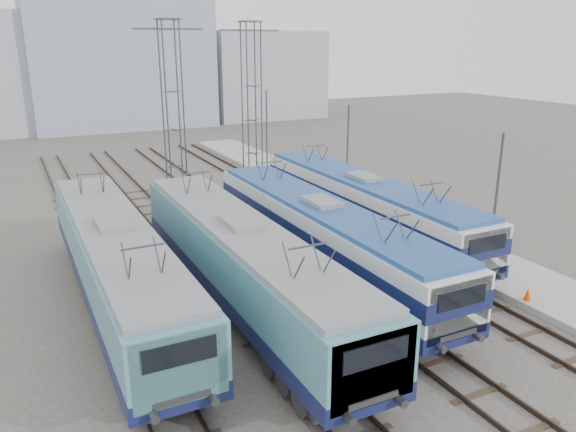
{
  "coord_description": "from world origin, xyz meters",
  "views": [
    {
      "loc": [
        -9.97,
        -14.91,
        10.66
      ],
      "look_at": [
        1.0,
        7.0,
        3.01
      ],
      "focal_mm": 35.0,
      "sensor_mm": 36.0,
      "label": 1
    }
  ],
  "objects_px": {
    "locomotive_center_left": "(244,261)",
    "safety_cone": "(528,294)",
    "catenary_tower_west": "(173,105)",
    "mast_mid": "(347,162)",
    "locomotive_center_right": "(323,234)",
    "locomotive_far_right": "(365,204)",
    "catenary_tower_east": "(252,98)",
    "mast_front": "(495,213)",
    "mast_rear": "(267,135)",
    "locomotive_far_left": "(117,261)"
  },
  "relations": [
    {
      "from": "locomotive_center_left",
      "to": "safety_cone",
      "type": "relative_size",
      "value": 32.97
    },
    {
      "from": "catenary_tower_west",
      "to": "mast_mid",
      "type": "xyz_separation_m",
      "value": [
        8.6,
        -8.0,
        -3.14
      ]
    },
    {
      "from": "locomotive_center_right",
      "to": "catenary_tower_west",
      "type": "bearing_deg",
      "value": 97.97
    },
    {
      "from": "locomotive_far_right",
      "to": "mast_mid",
      "type": "height_order",
      "value": "mast_mid"
    },
    {
      "from": "catenary_tower_east",
      "to": "mast_mid",
      "type": "relative_size",
      "value": 1.71
    },
    {
      "from": "mast_mid",
      "to": "safety_cone",
      "type": "relative_size",
      "value": 12.5
    },
    {
      "from": "catenary_tower_east",
      "to": "mast_front",
      "type": "height_order",
      "value": "catenary_tower_east"
    },
    {
      "from": "catenary_tower_east",
      "to": "mast_mid",
      "type": "xyz_separation_m",
      "value": [
        2.1,
        -10.0,
        -3.14
      ]
    },
    {
      "from": "mast_front",
      "to": "locomotive_center_right",
      "type": "bearing_deg",
      "value": 148.22
    },
    {
      "from": "mast_front",
      "to": "mast_rear",
      "type": "xyz_separation_m",
      "value": [
        0.0,
        24.0,
        0.0
      ]
    },
    {
      "from": "safety_cone",
      "to": "mast_rear",
      "type": "bearing_deg",
      "value": 89.87
    },
    {
      "from": "locomotive_center_right",
      "to": "mast_mid",
      "type": "relative_size",
      "value": 2.56
    },
    {
      "from": "mast_rear",
      "to": "locomotive_far_left",
      "type": "bearing_deg",
      "value": -128.52
    },
    {
      "from": "mast_front",
      "to": "safety_cone",
      "type": "relative_size",
      "value": 12.5
    },
    {
      "from": "catenary_tower_east",
      "to": "safety_cone",
      "type": "relative_size",
      "value": 21.43
    },
    {
      "from": "locomotive_far_left",
      "to": "catenary_tower_east",
      "type": "xyz_separation_m",
      "value": [
        13.25,
        17.29,
        4.36
      ]
    },
    {
      "from": "catenary_tower_west",
      "to": "mast_mid",
      "type": "bearing_deg",
      "value": -42.93
    },
    {
      "from": "locomotive_far_left",
      "to": "safety_cone",
      "type": "distance_m",
      "value": 16.91
    },
    {
      "from": "locomotive_far_left",
      "to": "mast_front",
      "type": "xyz_separation_m",
      "value": [
        15.35,
        -4.71,
        1.22
      ]
    },
    {
      "from": "locomotive_center_left",
      "to": "mast_rear",
      "type": "relative_size",
      "value": 2.64
    },
    {
      "from": "locomotive_center_left",
      "to": "mast_front",
      "type": "distance_m",
      "value": 11.19
    },
    {
      "from": "locomotive_far_right",
      "to": "mast_front",
      "type": "xyz_separation_m",
      "value": [
        1.85,
        -7.24,
        1.22
      ]
    },
    {
      "from": "safety_cone",
      "to": "mast_front",
      "type": "bearing_deg",
      "value": 88.56
    },
    {
      "from": "mast_front",
      "to": "mast_mid",
      "type": "height_order",
      "value": "same"
    },
    {
      "from": "mast_front",
      "to": "catenary_tower_east",
      "type": "bearing_deg",
      "value": 95.45
    },
    {
      "from": "safety_cone",
      "to": "catenary_tower_west",
      "type": "bearing_deg",
      "value": 110.96
    },
    {
      "from": "locomotive_center_left",
      "to": "locomotive_center_right",
      "type": "relative_size",
      "value": 1.03
    },
    {
      "from": "mast_rear",
      "to": "safety_cone",
      "type": "bearing_deg",
      "value": -90.13
    },
    {
      "from": "mast_rear",
      "to": "safety_cone",
      "type": "relative_size",
      "value": 12.5
    },
    {
      "from": "locomotive_far_left",
      "to": "safety_cone",
      "type": "xyz_separation_m",
      "value": [
        15.29,
        -7.01,
        -1.7
      ]
    },
    {
      "from": "locomotive_far_left",
      "to": "safety_cone",
      "type": "bearing_deg",
      "value": -24.63
    },
    {
      "from": "locomotive_center_left",
      "to": "mast_front",
      "type": "relative_size",
      "value": 2.64
    },
    {
      "from": "locomotive_center_left",
      "to": "catenary_tower_west",
      "type": "xyz_separation_m",
      "value": [
        2.25,
        17.54,
        4.35
      ]
    },
    {
      "from": "catenary_tower_east",
      "to": "mast_rear",
      "type": "xyz_separation_m",
      "value": [
        2.1,
        2.0,
        -3.14
      ]
    },
    {
      "from": "locomotive_center_right",
      "to": "mast_mid",
      "type": "xyz_separation_m",
      "value": [
        6.35,
        8.07,
        1.21
      ]
    },
    {
      "from": "catenary_tower_west",
      "to": "catenary_tower_east",
      "type": "height_order",
      "value": "same"
    },
    {
      "from": "catenary_tower_east",
      "to": "catenary_tower_west",
      "type": "bearing_deg",
      "value": -162.9
    },
    {
      "from": "locomotive_center_right",
      "to": "locomotive_far_right",
      "type": "distance_m",
      "value": 5.58
    },
    {
      "from": "locomotive_far_right",
      "to": "catenary_tower_west",
      "type": "distance_m",
      "value": 15.08
    },
    {
      "from": "locomotive_center_left",
      "to": "mast_rear",
      "type": "bearing_deg",
      "value": 63.26
    },
    {
      "from": "locomotive_center_right",
      "to": "mast_mid",
      "type": "height_order",
      "value": "mast_mid"
    },
    {
      "from": "locomotive_center_left",
      "to": "mast_rear",
      "type": "distance_m",
      "value": 24.15
    },
    {
      "from": "catenary_tower_west",
      "to": "locomotive_center_left",
      "type": "bearing_deg",
      "value": -97.31
    },
    {
      "from": "locomotive_far_left",
      "to": "safety_cone",
      "type": "height_order",
      "value": "locomotive_far_left"
    },
    {
      "from": "locomotive_far_right",
      "to": "mast_front",
      "type": "distance_m",
      "value": 7.57
    },
    {
      "from": "locomotive_far_right",
      "to": "mast_rear",
      "type": "xyz_separation_m",
      "value": [
        1.85,
        16.76,
        1.22
      ]
    },
    {
      "from": "mast_mid",
      "to": "mast_rear",
      "type": "xyz_separation_m",
      "value": [
        0.0,
        12.0,
        0.0
      ]
    },
    {
      "from": "mast_front",
      "to": "safety_cone",
      "type": "distance_m",
      "value": 3.72
    },
    {
      "from": "mast_front",
      "to": "safety_cone",
      "type": "xyz_separation_m",
      "value": [
        -0.06,
        -2.3,
        -2.92
      ]
    },
    {
      "from": "locomotive_far_left",
      "to": "catenary_tower_west",
      "type": "height_order",
      "value": "catenary_tower_west"
    }
  ]
}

